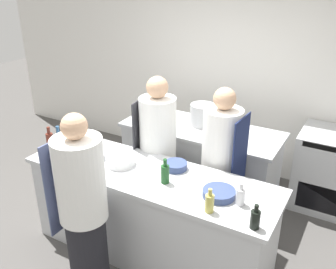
{
  "coord_description": "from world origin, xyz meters",
  "views": [
    {
      "loc": [
        1.63,
        -2.49,
        2.66
      ],
      "look_at": [
        0.0,
        0.35,
        1.16
      ],
      "focal_mm": 40.0,
      "sensor_mm": 36.0,
      "label": 1
    }
  ],
  "objects_px": {
    "bottle_wine": "(50,141)",
    "bottle_water": "(210,203)",
    "bottle_vinegar": "(255,219)",
    "bottle_sauce": "(60,144)",
    "stockpot": "(203,115)",
    "bowl_mixing_large": "(219,193)",
    "bowl_prep_small": "(176,166)",
    "chef_at_pass_far": "(158,153)",
    "chef_at_stove": "(221,167)",
    "bowl_wooden_salad": "(120,161)",
    "bowl_ceramic_blue": "(99,153)",
    "bottle_olive_oil": "(165,173)",
    "bottle_cooking_oil": "(241,196)",
    "chef_at_prep_near": "(83,210)"
  },
  "relations": [
    {
      "from": "bottle_wine",
      "to": "bottle_water",
      "type": "relative_size",
      "value": 1.27
    },
    {
      "from": "bottle_vinegar",
      "to": "bottle_sauce",
      "type": "relative_size",
      "value": 0.63
    },
    {
      "from": "bottle_vinegar",
      "to": "stockpot",
      "type": "xyz_separation_m",
      "value": [
        -1.14,
        1.55,
        0.05
      ]
    },
    {
      "from": "bowl_mixing_large",
      "to": "bowl_prep_small",
      "type": "xyz_separation_m",
      "value": [
        -0.53,
        0.22,
        0.0
      ]
    },
    {
      "from": "chef_at_pass_far",
      "to": "bottle_vinegar",
      "type": "xyz_separation_m",
      "value": [
        1.31,
        -0.8,
        0.16
      ]
    },
    {
      "from": "bottle_wine",
      "to": "bowl_prep_small",
      "type": "relative_size",
      "value": 1.2
    },
    {
      "from": "chef_at_stove",
      "to": "bowl_prep_small",
      "type": "xyz_separation_m",
      "value": [
        -0.29,
        -0.41,
        0.13
      ]
    },
    {
      "from": "bottle_wine",
      "to": "bowl_wooden_salad",
      "type": "distance_m",
      "value": 0.81
    },
    {
      "from": "chef_at_stove",
      "to": "bowl_ceramic_blue",
      "type": "relative_size",
      "value": 5.91
    },
    {
      "from": "bottle_vinegar",
      "to": "bowl_ceramic_blue",
      "type": "xyz_separation_m",
      "value": [
        -1.7,
        0.32,
        -0.05
      ]
    },
    {
      "from": "bottle_water",
      "to": "bowl_ceramic_blue",
      "type": "height_order",
      "value": "bottle_water"
    },
    {
      "from": "chef_at_stove",
      "to": "bottle_wine",
      "type": "relative_size",
      "value": 6.34
    },
    {
      "from": "chef_at_stove",
      "to": "bottle_olive_oil",
      "type": "xyz_separation_m",
      "value": [
        -0.25,
        -0.67,
        0.19
      ]
    },
    {
      "from": "bowl_prep_small",
      "to": "bowl_mixing_large",
      "type": "bearing_deg",
      "value": -22.87
    },
    {
      "from": "chef_at_pass_far",
      "to": "bottle_cooking_oil",
      "type": "height_order",
      "value": "chef_at_pass_far"
    },
    {
      "from": "bottle_wine",
      "to": "bottle_water",
      "type": "distance_m",
      "value": 1.85
    },
    {
      "from": "bottle_water",
      "to": "bowl_mixing_large",
      "type": "relative_size",
      "value": 0.75
    },
    {
      "from": "bottle_cooking_oil",
      "to": "bottle_sauce",
      "type": "bearing_deg",
      "value": -177.33
    },
    {
      "from": "bottle_olive_oil",
      "to": "bowl_wooden_salad",
      "type": "relative_size",
      "value": 0.84
    },
    {
      "from": "bowl_ceramic_blue",
      "to": "bowl_wooden_salad",
      "type": "distance_m",
      "value": 0.3
    },
    {
      "from": "chef_at_prep_near",
      "to": "bottle_olive_oil",
      "type": "height_order",
      "value": "chef_at_prep_near"
    },
    {
      "from": "bottle_water",
      "to": "bowl_mixing_large",
      "type": "distance_m",
      "value": 0.23
    },
    {
      "from": "chef_at_pass_far",
      "to": "bowl_ceramic_blue",
      "type": "height_order",
      "value": "chef_at_pass_far"
    },
    {
      "from": "chef_at_stove",
      "to": "bowl_ceramic_blue",
      "type": "distance_m",
      "value": 1.23
    },
    {
      "from": "chef_at_pass_far",
      "to": "bowl_prep_small",
      "type": "xyz_separation_m",
      "value": [
        0.4,
        -0.33,
        0.12
      ]
    },
    {
      "from": "bottle_water",
      "to": "bowl_mixing_large",
      "type": "height_order",
      "value": "bottle_water"
    },
    {
      "from": "bottle_olive_oil",
      "to": "bottle_cooking_oil",
      "type": "height_order",
      "value": "bottle_olive_oil"
    },
    {
      "from": "bowl_ceramic_blue",
      "to": "bowl_wooden_salad",
      "type": "height_order",
      "value": "bowl_wooden_salad"
    },
    {
      "from": "chef_at_prep_near",
      "to": "chef_at_stove",
      "type": "bearing_deg",
      "value": -27.7
    },
    {
      "from": "chef_at_prep_near",
      "to": "bottle_olive_oil",
      "type": "relative_size",
      "value": 7.31
    },
    {
      "from": "bottle_water",
      "to": "stockpot",
      "type": "relative_size",
      "value": 0.7
    },
    {
      "from": "bowl_wooden_salad",
      "to": "bowl_mixing_large",
      "type": "bearing_deg",
      "value": -2.0
    },
    {
      "from": "chef_at_pass_far",
      "to": "bowl_prep_small",
      "type": "distance_m",
      "value": 0.53
    },
    {
      "from": "bottle_cooking_oil",
      "to": "chef_at_prep_near",
      "type": "bearing_deg",
      "value": -151.39
    },
    {
      "from": "chef_at_stove",
      "to": "bowl_wooden_salad",
      "type": "relative_size",
      "value": 5.99
    },
    {
      "from": "bottle_water",
      "to": "bowl_wooden_salad",
      "type": "xyz_separation_m",
      "value": [
        -1.04,
        0.26,
        -0.04
      ]
    },
    {
      "from": "chef_at_stove",
      "to": "bowl_wooden_salad",
      "type": "xyz_separation_m",
      "value": [
        -0.78,
        -0.6,
        0.14
      ]
    },
    {
      "from": "bottle_wine",
      "to": "bowl_prep_small",
      "type": "bearing_deg",
      "value": 13.0
    },
    {
      "from": "chef_at_prep_near",
      "to": "chef_at_pass_far",
      "type": "height_order",
      "value": "chef_at_prep_near"
    },
    {
      "from": "bottle_vinegar",
      "to": "bottle_olive_oil",
      "type": "bearing_deg",
      "value": 166.41
    },
    {
      "from": "bowl_wooden_salad",
      "to": "bottle_vinegar",
      "type": "bearing_deg",
      "value": -11.24
    },
    {
      "from": "bowl_prep_small",
      "to": "bowl_wooden_salad",
      "type": "bearing_deg",
      "value": -159.31
    },
    {
      "from": "bottle_sauce",
      "to": "bottle_water",
      "type": "relative_size",
      "value": 1.54
    },
    {
      "from": "bottle_wine",
      "to": "bottle_vinegar",
      "type": "bearing_deg",
      "value": -4.35
    },
    {
      "from": "chef_at_prep_near",
      "to": "bottle_sauce",
      "type": "bearing_deg",
      "value": 55.6
    },
    {
      "from": "bottle_vinegar",
      "to": "bottle_sauce",
      "type": "distance_m",
      "value": 2.05
    },
    {
      "from": "chef_at_stove",
      "to": "bottle_sauce",
      "type": "bearing_deg",
      "value": -59.56
    },
    {
      "from": "bottle_vinegar",
      "to": "bottle_wine",
      "type": "height_order",
      "value": "bottle_wine"
    },
    {
      "from": "bottle_olive_oil",
      "to": "bottle_sauce",
      "type": "distance_m",
      "value": 1.17
    },
    {
      "from": "chef_at_prep_near",
      "to": "chef_at_pass_far",
      "type": "distance_m",
      "value": 1.18
    }
  ]
}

